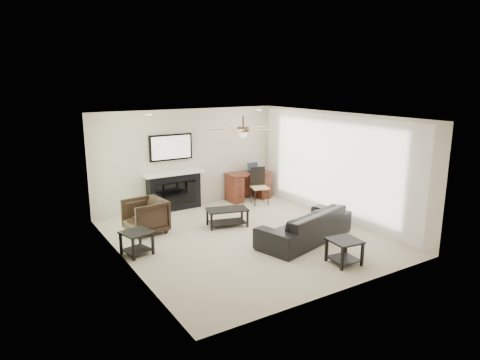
{
  "coord_description": "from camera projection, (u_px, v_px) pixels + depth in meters",
  "views": [
    {
      "loc": [
        -4.54,
        -7.1,
        3.2
      ],
      "look_at": [
        0.13,
        0.43,
        1.12
      ],
      "focal_mm": 32.0,
      "sensor_mm": 36.0,
      "label": 1
    }
  ],
  "objects": [
    {
      "name": "room_shell",
      "position": [
        251.0,
        156.0,
        8.71
      ],
      "size": [
        5.5,
        5.54,
        2.52
      ],
      "color": "beige",
      "rests_on": "ground"
    },
    {
      "name": "sofa",
      "position": [
        305.0,
        225.0,
        8.68
      ],
      "size": [
        2.39,
        1.42,
        0.65
      ],
      "primitive_type": "imported",
      "rotation": [
        0.0,
        0.0,
        3.4
      ],
      "color": "black",
      "rests_on": "ground"
    },
    {
      "name": "armchair",
      "position": [
        145.0,
        216.0,
        9.12
      ],
      "size": [
        0.88,
        0.86,
        0.74
      ],
      "primitive_type": "imported",
      "rotation": [
        0.0,
        0.0,
        -1.47
      ],
      "color": "black",
      "rests_on": "ground"
    },
    {
      "name": "coffee_table",
      "position": [
        227.0,
        217.0,
        9.57
      ],
      "size": [
        1.0,
        0.71,
        0.4
      ],
      "primitive_type": "cube",
      "rotation": [
        0.0,
        0.0,
        -0.26
      ],
      "color": "black",
      "rests_on": "ground"
    },
    {
      "name": "end_table_near",
      "position": [
        344.0,
        252.0,
        7.59
      ],
      "size": [
        0.57,
        0.57,
        0.45
      ],
      "primitive_type": "cube",
      "rotation": [
        0.0,
        0.0,
        -0.11
      ],
      "color": "black",
      "rests_on": "ground"
    },
    {
      "name": "end_table_left",
      "position": [
        137.0,
        243.0,
        8.0
      ],
      "size": [
        0.61,
        0.61,
        0.45
      ],
      "primitive_type": "cube",
      "rotation": [
        0.0,
        0.0,
        0.26
      ],
      "color": "black",
      "rests_on": "ground"
    },
    {
      "name": "fireplace_unit",
      "position": [
        174.0,
        173.0,
        10.6
      ],
      "size": [
        1.52,
        0.34,
        1.91
      ],
      "primitive_type": "cube",
      "color": "black",
      "rests_on": "ground"
    },
    {
      "name": "desk",
      "position": [
        248.0,
        186.0,
        11.68
      ],
      "size": [
        1.22,
        0.56,
        0.76
      ],
      "primitive_type": "cube",
      "color": "#3D1B0F",
      "rests_on": "ground"
    },
    {
      "name": "desk_chair",
      "position": [
        260.0,
        186.0,
        11.2
      ],
      "size": [
        0.53,
        0.54,
        0.97
      ],
      "primitive_type": "cube",
      "rotation": [
        0.0,
        0.0,
        -0.3
      ],
      "color": "black",
      "rests_on": "ground"
    },
    {
      "name": "laptop",
      "position": [
        255.0,
        168.0,
        11.65
      ],
      "size": [
        0.33,
        0.24,
        0.23
      ],
      "primitive_type": "cube",
      "color": "black",
      "rests_on": "desk"
    }
  ]
}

